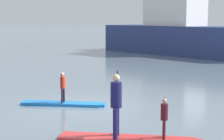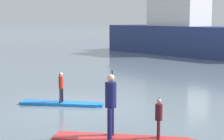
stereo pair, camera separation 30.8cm
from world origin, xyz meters
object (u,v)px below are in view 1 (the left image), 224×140
paddleboard_near (63,104)px  paddler_adult (116,101)px  paddler_child_solo (63,86)px  paddleboard_far (129,140)px  paddler_child_front (164,117)px  fishing_boat_white_large (178,32)px

paddleboard_near → paddler_adult: size_ratio=1.78×
paddler_child_solo → paddleboard_far: bearing=-33.5°
paddler_child_front → paddler_adult: bearing=-159.7°
paddleboard_near → paddler_child_solo: (0.00, -0.01, 0.64)m
paddler_child_solo → paddleboard_far: (3.85, -2.55, -0.64)m
paddler_child_solo → paddler_child_front: (4.66, -2.24, -0.02)m
paddler_adult → fishing_boat_white_large: 24.04m
paddler_adult → paddler_child_front: (1.11, 0.41, -0.35)m
paddler_adult → paddler_child_front: size_ratio=1.61×
fishing_boat_white_large → paddler_child_front: bearing=-71.7°
paddler_child_solo → paddler_adult: size_ratio=0.64×
paddleboard_near → paddler_adult: bearing=-37.0°
paddleboard_near → paddleboard_far: (3.85, -2.56, 0.00)m
paddleboard_near → paddler_child_front: paddler_child_front is taller
paddler_adult → fishing_boat_white_large: size_ratio=0.11×
paddleboard_near → paddler_child_solo: paddler_child_solo is taller
paddleboard_near → fishing_boat_white_large: fishing_boat_white_large is taller
paddleboard_far → paddler_adult: size_ratio=2.13×
paddler_child_front → fishing_boat_white_large: fishing_boat_white_large is taller
paddler_child_solo → fishing_boat_white_large: (-2.86, 20.51, 1.15)m
paddler_child_front → fishing_boat_white_large: bearing=108.3°
paddleboard_far → paddler_adult: bearing=-161.1°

